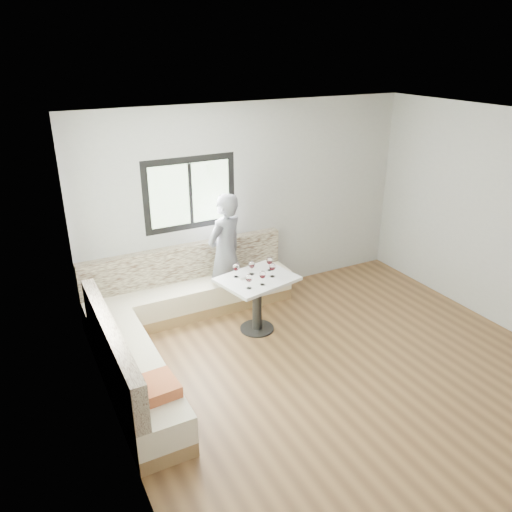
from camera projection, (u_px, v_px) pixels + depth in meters
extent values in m
cube|color=brown|center=(350.00, 378.00, 5.67)|extent=(5.00, 5.00, 0.01)
cube|color=white|center=(373.00, 126.00, 4.57)|extent=(5.00, 5.00, 0.01)
cube|color=#B7B7B2|center=(250.00, 202.00, 7.15)|extent=(5.00, 0.01, 2.80)
cube|color=#B7B7B2|center=(115.00, 324.00, 4.05)|extent=(0.01, 5.00, 2.80)
cube|color=black|center=(190.00, 194.00, 6.66)|extent=(1.30, 0.02, 1.00)
cube|color=black|center=(91.00, 257.00, 4.69)|extent=(0.02, 1.30, 1.00)
cube|color=#997347|center=(193.00, 308.00, 7.00)|extent=(2.90, 0.55, 0.16)
cube|color=#F0E2C2|center=(192.00, 294.00, 6.91)|extent=(2.90, 0.55, 0.29)
cube|color=beige|center=(185.00, 262.00, 6.93)|extent=(2.90, 0.14, 0.50)
cube|color=#997347|center=(137.00, 389.00, 5.36)|extent=(0.55, 2.25, 0.16)
cube|color=#F0E2C2|center=(135.00, 372.00, 5.27)|extent=(0.55, 2.25, 0.29)
cube|color=beige|center=(111.00, 345.00, 5.03)|extent=(0.14, 2.25, 0.50)
cube|color=#CA6D35|center=(155.00, 388.00, 4.71)|extent=(0.42, 0.42, 0.12)
cylinder|color=black|center=(257.00, 328.00, 6.63)|extent=(0.45, 0.45, 0.02)
cylinder|color=black|center=(257.00, 305.00, 6.49)|extent=(0.12, 0.12, 0.72)
cube|color=silver|center=(257.00, 279.00, 6.34)|extent=(1.05, 0.90, 0.04)
imported|color=slate|center=(225.00, 254.00, 6.82)|extent=(0.73, 0.63, 1.70)
cylinder|color=white|center=(242.00, 278.00, 6.30)|extent=(0.09, 0.09, 0.03)
sphere|color=black|center=(243.00, 276.00, 6.31)|extent=(0.02, 0.02, 0.02)
sphere|color=black|center=(241.00, 277.00, 6.30)|extent=(0.02, 0.02, 0.02)
sphere|color=black|center=(243.00, 277.00, 6.29)|extent=(0.02, 0.02, 0.02)
cylinder|color=white|center=(249.00, 288.00, 6.06)|extent=(0.06, 0.06, 0.01)
cylinder|color=white|center=(249.00, 285.00, 6.05)|extent=(0.01, 0.01, 0.08)
ellipsoid|color=white|center=(249.00, 278.00, 6.01)|extent=(0.08, 0.08, 0.10)
cylinder|color=#400309|center=(249.00, 280.00, 6.02)|extent=(0.06, 0.06, 0.02)
cylinder|color=white|center=(262.00, 284.00, 6.15)|extent=(0.06, 0.06, 0.01)
cylinder|color=white|center=(262.00, 281.00, 6.14)|extent=(0.01, 0.01, 0.08)
ellipsoid|color=white|center=(262.00, 275.00, 6.10)|extent=(0.08, 0.08, 0.10)
cylinder|color=#400309|center=(262.00, 276.00, 6.11)|extent=(0.06, 0.06, 0.02)
cylinder|color=white|center=(272.00, 276.00, 6.37)|extent=(0.06, 0.06, 0.01)
cylinder|color=white|center=(272.00, 273.00, 6.35)|extent=(0.01, 0.01, 0.08)
ellipsoid|color=white|center=(272.00, 267.00, 6.31)|extent=(0.08, 0.08, 0.10)
cylinder|color=#400309|center=(272.00, 269.00, 6.32)|extent=(0.06, 0.06, 0.02)
cylinder|color=white|center=(252.00, 274.00, 6.43)|extent=(0.06, 0.06, 0.01)
cylinder|color=white|center=(252.00, 271.00, 6.41)|extent=(0.01, 0.01, 0.08)
ellipsoid|color=white|center=(252.00, 265.00, 6.38)|extent=(0.08, 0.08, 0.10)
cylinder|color=#400309|center=(252.00, 266.00, 6.39)|extent=(0.06, 0.06, 0.02)
cylinder|color=white|center=(269.00, 270.00, 6.54)|extent=(0.06, 0.06, 0.01)
cylinder|color=white|center=(269.00, 267.00, 6.53)|extent=(0.01, 0.01, 0.08)
ellipsoid|color=white|center=(270.00, 261.00, 6.49)|extent=(0.08, 0.08, 0.10)
cylinder|color=#400309|center=(270.00, 262.00, 6.50)|extent=(0.06, 0.06, 0.02)
cylinder|color=white|center=(236.00, 277.00, 6.36)|extent=(0.06, 0.06, 0.01)
cylinder|color=white|center=(236.00, 274.00, 6.34)|extent=(0.01, 0.01, 0.08)
ellipsoid|color=white|center=(236.00, 267.00, 6.30)|extent=(0.08, 0.08, 0.10)
cylinder|color=#400309|center=(236.00, 269.00, 6.31)|extent=(0.06, 0.06, 0.02)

